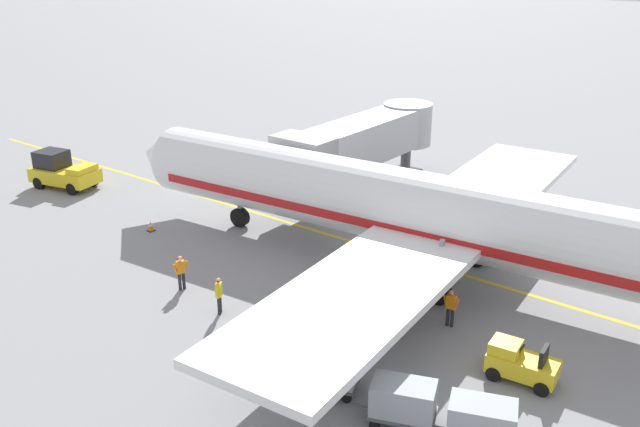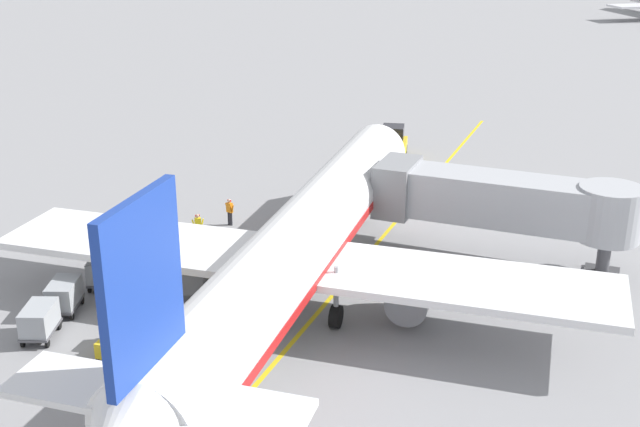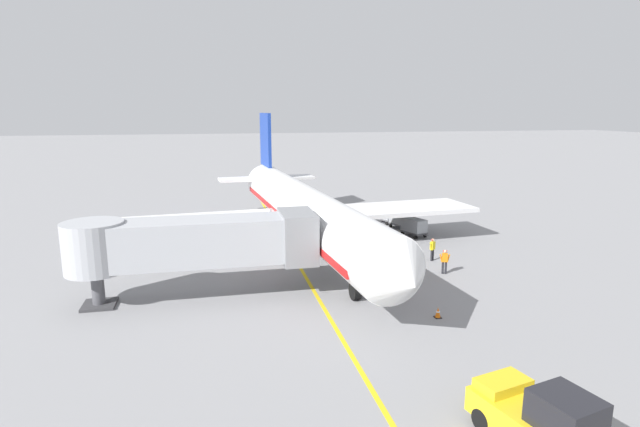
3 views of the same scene
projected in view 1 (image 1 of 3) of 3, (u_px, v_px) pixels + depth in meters
The scene contains 13 objects.
ground_plane at pixel (434, 266), 33.95m from camera, with size 400.00×400.00×0.00m, color gray.
gate_lead_in_line at pixel (434, 266), 33.95m from camera, with size 0.24×80.00×0.01m, color gold.
parked_airliner at pixel (428, 214), 31.93m from camera, with size 30.33×37.35×10.63m.
jet_bridge at pixel (363, 141), 43.04m from camera, with size 14.17×3.50×4.98m.
pushback_tractor at pixel (63, 171), 44.86m from camera, with size 3.15×4.79×2.40m.
baggage_tug_lead at pixel (520, 363), 24.76m from camera, with size 1.51×2.61×1.62m.
baggage_cart_front at pixel (328, 367), 24.12m from camera, with size 2.00×2.95×1.58m.
baggage_cart_second_in_train at pixel (403, 400), 22.35m from camera, with size 2.00×2.95×1.58m.
baggage_cart_third_in_train at pixel (482, 420), 21.39m from camera, with size 2.00×2.95×1.58m.
ground_crew_wing_walker at pixel (181, 271), 31.31m from camera, with size 0.72×0.34×1.69m.
ground_crew_loader at pixel (451, 306), 28.23m from camera, with size 0.28×0.73×1.69m.
ground_crew_marshaller at pixel (219, 294), 29.24m from camera, with size 0.65×0.48×1.69m.
safety_cone_nose_left at pixel (151, 226), 38.08m from camera, with size 0.36×0.36×0.59m.
Camera 1 is at (-27.79, -14.17, 14.81)m, focal length 38.13 mm.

